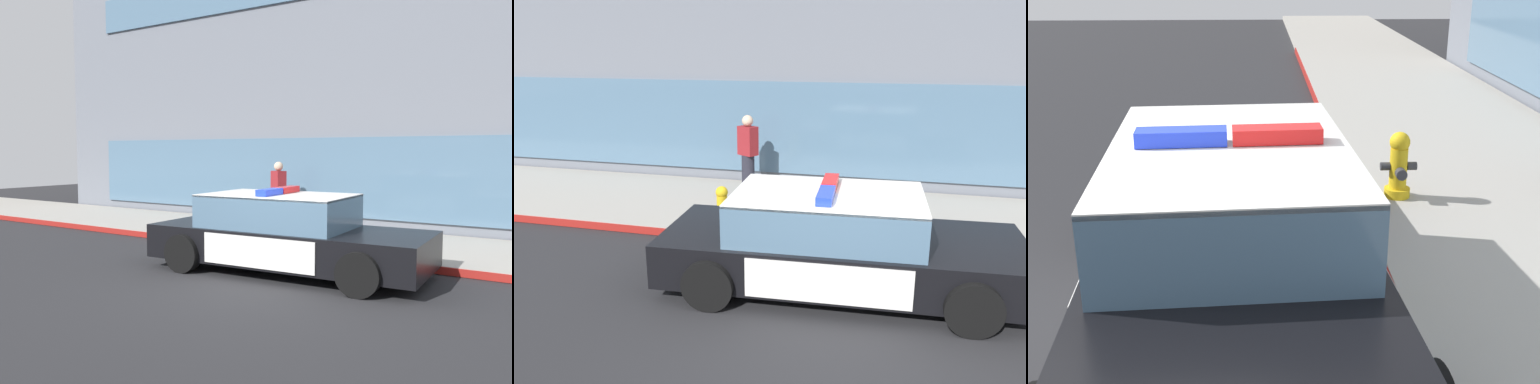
# 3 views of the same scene
# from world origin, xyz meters

# --- Properties ---
(ground) EXTENTS (48.00, 48.00, 0.00)m
(ground) POSITION_xyz_m (0.00, 0.00, 0.00)
(ground) COLOR #262628
(sidewalk) EXTENTS (48.00, 3.58, 0.15)m
(sidewalk) POSITION_xyz_m (0.00, 4.05, 0.07)
(sidewalk) COLOR #A39E93
(sidewalk) RESTS_ON ground
(curb_red_paint) EXTENTS (28.80, 0.04, 0.14)m
(curb_red_paint) POSITION_xyz_m (0.00, 2.25, 0.08)
(curb_red_paint) COLOR maroon
(curb_red_paint) RESTS_ON ground
(storefront_building) EXTENTS (22.80, 9.96, 9.43)m
(storefront_building) POSITION_xyz_m (-0.72, 10.83, 4.71)
(storefront_building) COLOR slate
(storefront_building) RESTS_ON ground
(police_cruiser) EXTENTS (4.98, 2.32, 1.49)m
(police_cruiser) POSITION_xyz_m (-0.23, 0.98, 0.68)
(police_cruiser) COLOR black
(police_cruiser) RESTS_ON ground
(fire_hydrant) EXTENTS (0.34, 0.39, 0.73)m
(fire_hydrant) POSITION_xyz_m (-2.50, 2.68, 0.50)
(fire_hydrant) COLOR gold
(fire_hydrant) RESTS_ON sidewalk
(pedestrian_on_sidewalk) EXTENTS (0.48, 0.43, 1.71)m
(pedestrian_on_sidewalk) POSITION_xyz_m (-2.67, 4.84, 1.01)
(pedestrian_on_sidewalk) COLOR #23232D
(pedestrian_on_sidewalk) RESTS_ON sidewalk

